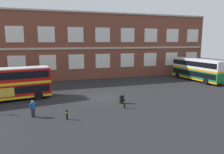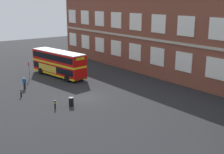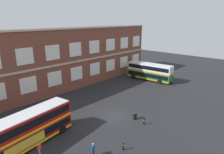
% 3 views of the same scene
% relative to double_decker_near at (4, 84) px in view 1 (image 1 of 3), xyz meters
% --- Properties ---
extents(ground_plane, '(120.00, 120.00, 0.00)m').
position_rel_double_decker_near_xyz_m(ground_plane, '(12.15, -0.46, -2.15)').
color(ground_plane, '#232326').
extents(brick_terminal_building, '(56.85, 8.19, 12.81)m').
position_rel_double_decker_near_xyz_m(brick_terminal_building, '(10.69, 15.52, 4.11)').
color(brick_terminal_building, brown).
rests_on(brick_terminal_building, ground).
extents(double_decker_near, '(11.26, 4.20, 4.07)m').
position_rel_double_decker_near_xyz_m(double_decker_near, '(0.00, 0.00, 0.00)').
color(double_decker_near, red).
rests_on(double_decker_near, ground).
extents(double_decker_middle, '(3.67, 11.20, 4.07)m').
position_rel_double_decker_near_xyz_m(double_decker_middle, '(32.10, 3.94, 0.00)').
color(double_decker_middle, '#197038').
rests_on(double_decker_middle, ground).
extents(waiting_passenger, '(0.61, 0.40, 1.70)m').
position_rel_double_decker_near_xyz_m(waiting_passenger, '(3.62, -7.16, -1.22)').
color(waiting_passenger, black).
rests_on(waiting_passenger, ground).
extents(station_litter_bin, '(0.60, 0.60, 1.03)m').
position_rel_double_decker_near_xyz_m(station_litter_bin, '(13.53, -5.43, -1.63)').
color(station_litter_bin, black).
rests_on(station_litter_bin, ground).
extents(safety_bollard_west, '(0.19, 0.19, 0.95)m').
position_rel_double_decker_near_xyz_m(safety_bollard_west, '(6.70, -8.84, -1.66)').
color(safety_bollard_west, black).
rests_on(safety_bollard_west, ground).
extents(safety_bollard_east, '(0.19, 0.19, 0.95)m').
position_rel_double_decker_near_xyz_m(safety_bollard_east, '(13.15, -7.31, -1.66)').
color(safety_bollard_east, black).
rests_on(safety_bollard_east, ground).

